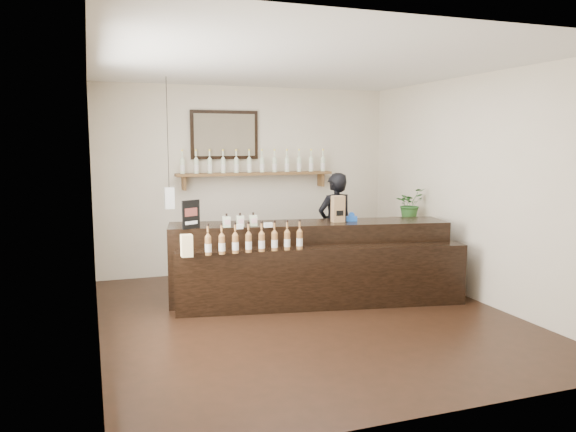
# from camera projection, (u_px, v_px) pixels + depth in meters

# --- Properties ---
(ground) EXTENTS (5.00, 5.00, 0.00)m
(ground) POSITION_uv_depth(u_px,v_px,m) (306.00, 316.00, 6.42)
(ground) COLOR black
(ground) RESTS_ON ground
(room_shell) EXTENTS (5.00, 5.00, 5.00)m
(room_shell) POSITION_uv_depth(u_px,v_px,m) (307.00, 167.00, 6.19)
(room_shell) COLOR beige
(room_shell) RESTS_ON ground
(back_wall_decor) EXTENTS (2.66, 0.96, 1.69)m
(back_wall_decor) POSITION_uv_depth(u_px,v_px,m) (239.00, 157.00, 8.35)
(back_wall_decor) COLOR brown
(back_wall_decor) RESTS_ON ground
(counter) EXTENTS (3.54, 1.55, 1.14)m
(counter) POSITION_uv_depth(u_px,v_px,m) (313.00, 265.00, 6.99)
(counter) COLOR black
(counter) RESTS_ON ground
(promo_sign) EXTENTS (0.22, 0.12, 0.33)m
(promo_sign) POSITION_uv_depth(u_px,v_px,m) (191.00, 214.00, 6.51)
(promo_sign) COLOR black
(promo_sign) RESTS_ON counter
(paper_bag) EXTENTS (0.15, 0.12, 0.33)m
(paper_bag) POSITION_uv_depth(u_px,v_px,m) (338.00, 209.00, 7.06)
(paper_bag) COLOR #8C6343
(paper_bag) RESTS_ON counter
(tape_dispenser) EXTENTS (0.15, 0.08, 0.12)m
(tape_dispenser) POSITION_uv_depth(u_px,v_px,m) (351.00, 218.00, 7.14)
(tape_dispenser) COLOR blue
(tape_dispenser) RESTS_ON counter
(side_cabinet) EXTENTS (0.59, 0.71, 0.88)m
(side_cabinet) POSITION_uv_depth(u_px,v_px,m) (408.00, 250.00, 8.04)
(side_cabinet) COLOR brown
(side_cabinet) RESTS_ON ground
(potted_plant) EXTENTS (0.50, 0.46, 0.45)m
(potted_plant) POSITION_uv_depth(u_px,v_px,m) (410.00, 204.00, 7.95)
(potted_plant) COLOR #285B24
(potted_plant) RESTS_ON side_cabinet
(shopkeeper) EXTENTS (0.70, 0.52, 1.74)m
(shopkeeper) POSITION_uv_depth(u_px,v_px,m) (335.00, 219.00, 8.10)
(shopkeeper) COLOR black
(shopkeeper) RESTS_ON ground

